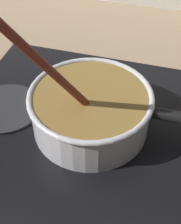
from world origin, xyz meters
name	(u,v)px	position (x,y,z in m)	size (l,w,h in m)	color
hob_plate	(90,128)	(0.15, 0.22, 0.01)	(0.56, 0.48, 0.01)	black
burner_ring	(90,125)	(0.15, 0.22, 0.02)	(0.19, 0.19, 0.01)	#592D0C
spare_burner	(6,108)	(-0.04, 0.22, 0.01)	(0.15, 0.15, 0.01)	#262628
cooking_pan	(91,110)	(0.15, 0.22, 0.06)	(0.38, 0.25, 0.30)	silver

